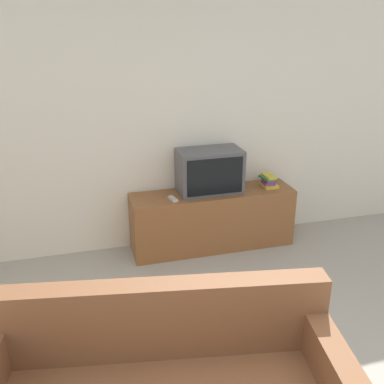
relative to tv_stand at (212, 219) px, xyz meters
The scene contains 5 objects.
wall_back 1.08m from the tv_stand, 143.65° to the left, with size 9.00×0.06×2.60m.
tv_stand is the anchor object (origin of this frame).
television 0.55m from the tv_stand, 135.21° to the left, with size 0.66×0.38×0.46m.
book_stack 0.74m from the tv_stand, ahead, with size 0.17×0.22×0.13m.
remote_on_stand 0.57m from the tv_stand, 168.14° to the right, with size 0.08×0.15×0.02m.
Camera 1 is at (-1.03, -1.42, 2.37)m, focal length 42.00 mm.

